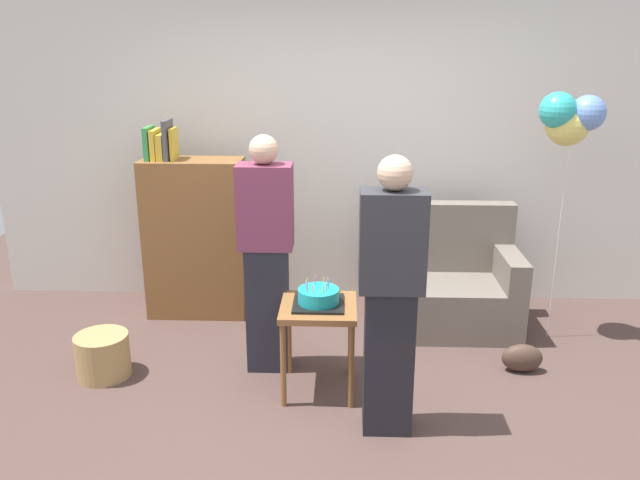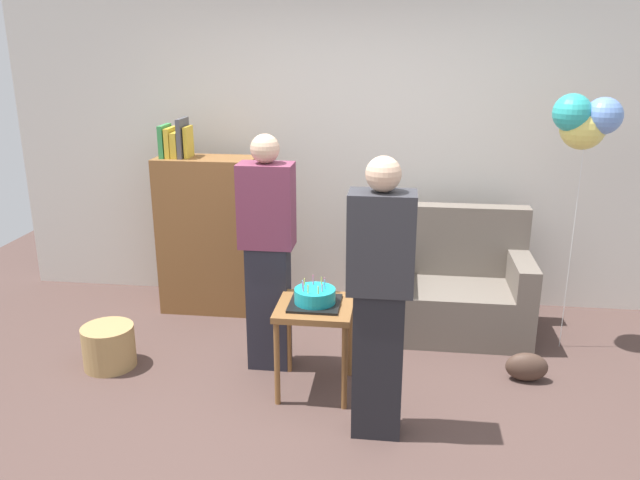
% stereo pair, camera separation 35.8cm
% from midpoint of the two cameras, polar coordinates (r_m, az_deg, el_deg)
% --- Properties ---
extents(ground_plane, '(8.00, 8.00, 0.00)m').
position_cam_midpoint_polar(ground_plane, '(4.00, 3.40, -15.95)').
color(ground_plane, '#4C3833').
extents(wall_back, '(6.00, 0.10, 2.70)m').
position_cam_midpoint_polar(wall_back, '(5.46, 5.21, 8.40)').
color(wall_back, silver).
rests_on(wall_back, ground_plane).
extents(couch, '(1.10, 0.70, 0.96)m').
position_cam_midpoint_polar(couch, '(5.14, 13.99, -4.31)').
color(couch, '#6B6056').
rests_on(couch, ground_plane).
extents(bookshelf, '(0.80, 0.36, 1.61)m').
position_cam_midpoint_polar(bookshelf, '(5.34, -8.06, 0.61)').
color(bookshelf, brown).
rests_on(bookshelf, ground_plane).
extents(side_table, '(0.48, 0.48, 0.60)m').
position_cam_midpoint_polar(side_table, '(4.09, 2.08, -6.99)').
color(side_table, brown).
rests_on(side_table, ground_plane).
extents(birthday_cake, '(0.32, 0.32, 0.17)m').
position_cam_midpoint_polar(birthday_cake, '(4.04, 2.10, -5.16)').
color(birthday_cake, black).
rests_on(birthday_cake, side_table).
extents(person_blowing_candles, '(0.36, 0.22, 1.63)m').
position_cam_midpoint_polar(person_blowing_candles, '(4.29, -2.31, -1.18)').
color(person_blowing_candles, '#23232D').
rests_on(person_blowing_candles, ground_plane).
extents(person_holding_cake, '(0.36, 0.22, 1.63)m').
position_cam_midpoint_polar(person_holding_cake, '(3.56, 8.24, -5.33)').
color(person_holding_cake, black).
rests_on(person_holding_cake, ground_plane).
extents(wicker_basket, '(0.36, 0.36, 0.30)m').
position_cam_midpoint_polar(wicker_basket, '(4.70, -16.24, -9.15)').
color(wicker_basket, '#A88451').
rests_on(wicker_basket, ground_plane).
extents(handbag, '(0.28, 0.14, 0.20)m').
position_cam_midpoint_polar(handbag, '(4.64, 20.12, -10.62)').
color(handbag, '#473328').
rests_on(handbag, ground_plane).
extents(balloon_bunch, '(0.46, 0.34, 1.86)m').
position_cam_midpoint_polar(balloon_bunch, '(4.82, 24.58, 9.66)').
color(balloon_bunch, silver).
rests_on(balloon_bunch, ground_plane).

